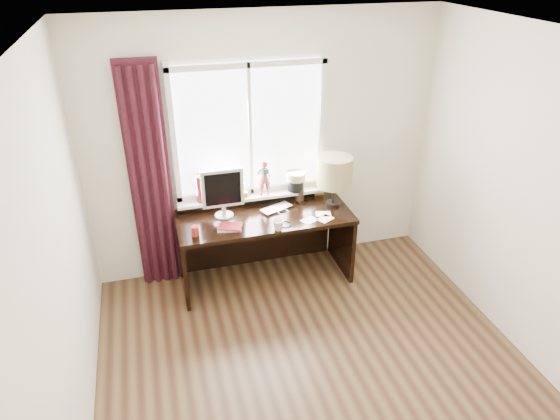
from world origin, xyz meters
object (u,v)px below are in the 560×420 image
object	(u,v)px
red_cup	(195,231)
monitor	(223,190)
mug	(278,225)
laptop	(276,208)
table_lamp	(335,172)
desk	(263,232)

from	to	relation	value
red_cup	monitor	bearing A→B (deg)	42.65
red_cup	monitor	xyz separation A→B (m)	(0.31, 0.29, 0.23)
red_cup	monitor	distance (m)	0.48
mug	red_cup	world-z (taller)	mug
monitor	laptop	bearing A→B (deg)	-1.12
red_cup	table_lamp	bearing A→B (deg)	8.97
laptop	desk	distance (m)	0.29
desk	table_lamp	size ratio (longest dim) A/B	3.27
mug	table_lamp	bearing A→B (deg)	26.36
laptop	red_cup	world-z (taller)	red_cup
desk	monitor	size ratio (longest dim) A/B	3.47
desk	red_cup	bearing A→B (deg)	-157.30
laptop	monitor	size ratio (longest dim) A/B	0.66
monitor	table_lamp	bearing A→B (deg)	-3.40
mug	monitor	world-z (taller)	monitor
red_cup	desk	world-z (taller)	red_cup
mug	desk	bearing A→B (deg)	97.87
red_cup	monitor	world-z (taller)	monitor
red_cup	table_lamp	xyz separation A→B (m)	(1.41, 0.22, 0.32)
laptop	red_cup	distance (m)	0.88
monitor	mug	bearing A→B (deg)	-42.13
red_cup	table_lamp	size ratio (longest dim) A/B	0.18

